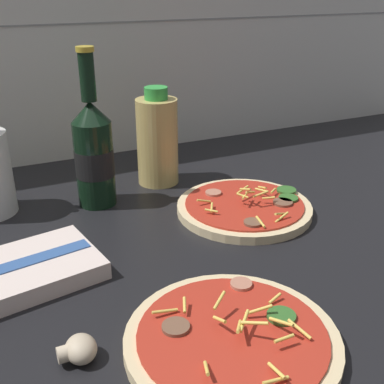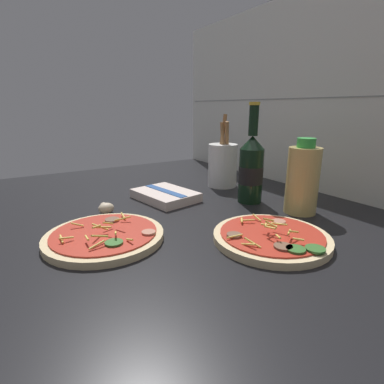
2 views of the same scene
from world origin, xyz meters
The scene contains 8 objects.
counter_slab centered at (0.00, 0.00, 1.25)cm, with size 160.00×90.00×2.50cm.
tile_backsplash centered at (0.00, 45.50, 30.00)cm, with size 160.00×1.13×60.00cm.
pizza_near centered at (-9.54, -19.95, 3.33)cm, with size 22.79×22.79×4.22cm.
pizza_far centered at (8.11, 6.97, 3.36)cm, with size 22.22×22.22×5.11cm.
beer_bottle centered at (-13.00, 20.77, 11.81)cm, with size 6.51×6.51×26.17cm.
oil_bottle centered at (0.08, 25.26, 10.80)cm, with size 7.62×7.62×18.06cm.
mushroom_left centered at (-24.55, -15.21, 3.82)cm, with size 3.96×3.78×2.64cm.
dish_towel centered at (-26.97, 2.21, 3.71)cm, with size 19.06×15.23×2.56cm.
Camera 1 is at (-30.32, -54.26, 37.95)cm, focal length 45.00 mm.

